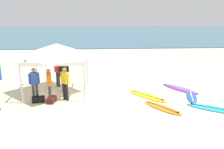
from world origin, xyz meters
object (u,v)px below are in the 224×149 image
(surfboard_blue, at_px, (192,97))
(surfboard_cyan, at_px, (213,109))
(person_yellow, at_px, (65,81))
(person_blue, at_px, (34,82))
(person_black, at_px, (64,74))
(gear_bag_near_tent, at_px, (38,99))
(person_orange, at_px, (49,83))
(canopy_tent, at_px, (56,50))
(gear_bag_by_pole, at_px, (52,100))
(surfboard_purple, at_px, (180,89))
(person_red, at_px, (58,70))
(surfboard_orange, at_px, (162,108))
(surfboard_yellow, at_px, (147,96))

(surfboard_blue, distance_m, surfboard_cyan, 1.64)
(person_yellow, bearing_deg, person_blue, 179.42)
(person_black, relative_size, gear_bag_near_tent, 2.85)
(person_orange, bearing_deg, person_yellow, 18.49)
(canopy_tent, bearing_deg, gear_bag_by_pole, -95.03)
(surfboard_blue, distance_m, surfboard_purple, 1.39)
(surfboard_purple, relative_size, person_red, 1.38)
(gear_bag_by_pole, bearing_deg, person_red, 91.44)
(canopy_tent, height_order, gear_bag_near_tent, canopy_tent)
(person_orange, height_order, person_yellow, same)
(canopy_tent, xyz_separation_m, gear_bag_near_tent, (-0.80, -1.38, -2.25))
(surfboard_blue, xyz_separation_m, surfboard_orange, (-1.91, -1.35, -0.00))
(surfboard_purple, bearing_deg, canopy_tent, -178.62)
(canopy_tent, relative_size, person_red, 1.86)
(surfboard_yellow, relative_size, gear_bag_by_pole, 3.83)
(surfboard_purple, distance_m, surfboard_orange, 3.23)
(person_red, relative_size, gear_bag_near_tent, 2.85)
(surfboard_blue, relative_size, surfboard_yellow, 0.83)
(canopy_tent, bearing_deg, surfboard_orange, -26.28)
(person_red, bearing_deg, canopy_tent, -80.20)
(person_yellow, xyz_separation_m, gear_bag_near_tent, (-1.34, -0.22, -0.85))
(surfboard_purple, height_order, person_blue, person_blue)
(person_orange, bearing_deg, canopy_tent, 81.50)
(surfboard_blue, distance_m, person_orange, 7.38)
(person_yellow, bearing_deg, canopy_tent, 114.65)
(canopy_tent, bearing_deg, surfboard_blue, -9.70)
(surfboard_cyan, xyz_separation_m, gear_bag_near_tent, (-8.34, 1.41, 0.10))
(canopy_tent, xyz_separation_m, surfboard_orange, (5.19, -2.56, -2.35))
(surfboard_blue, xyz_separation_m, person_red, (-7.30, 2.36, 0.95))
(gear_bag_near_tent, bearing_deg, person_orange, -2.70)
(surfboard_blue, relative_size, person_black, 1.12)
(surfboard_yellow, bearing_deg, person_red, 157.51)
(gear_bag_by_pole, bearing_deg, surfboard_cyan, -9.64)
(gear_bag_near_tent, bearing_deg, surfboard_blue, 1.23)
(canopy_tent, relative_size, surfboard_yellow, 1.38)
(person_yellow, bearing_deg, gear_bag_near_tent, -170.62)
(surfboard_blue, distance_m, gear_bag_near_tent, 7.91)
(surfboard_orange, bearing_deg, surfboard_blue, 35.17)
(surfboard_orange, relative_size, person_orange, 1.21)
(person_black, xyz_separation_m, person_red, (-0.52, 0.95, 0.00))
(person_black, distance_m, person_yellow, 1.37)
(person_black, relative_size, person_blue, 1.00)
(canopy_tent, height_order, person_black, canopy_tent)
(person_orange, bearing_deg, gear_bag_near_tent, 177.30)
(person_yellow, bearing_deg, person_orange, -161.51)
(surfboard_yellow, height_order, surfboard_orange, same)
(surfboard_purple, height_order, person_orange, person_orange)
(surfboard_orange, height_order, gear_bag_by_pole, gear_bag_by_pole)
(person_yellow, xyz_separation_m, gear_bag_by_pole, (-0.66, -0.33, -0.85))
(person_red, relative_size, gear_bag_by_pole, 2.85)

